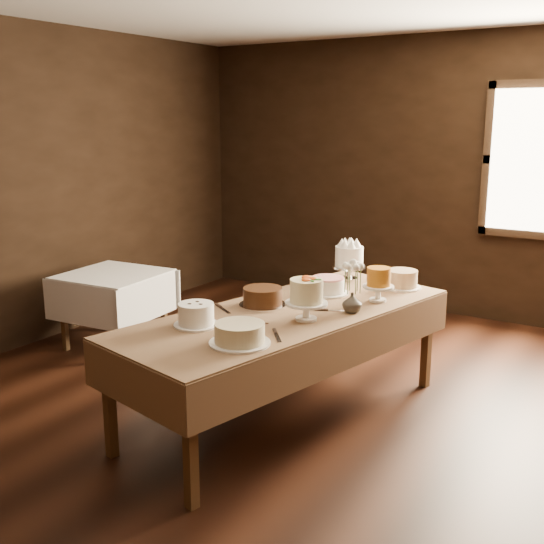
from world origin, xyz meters
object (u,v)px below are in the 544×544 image
(cake_meringue, at_px, (349,264))
(cake_server_d, at_px, (340,311))
(cake_server_a, at_px, (257,323))
(cake_flowers, at_px, (306,302))
(cake_caramel, at_px, (378,286))
(cake_swirl, at_px, (196,315))
(cake_chocolate, at_px, (263,297))
(cake_cream, at_px, (240,334))
(cake_server_e, at_px, (225,311))
(side_table, at_px, (113,281))
(cake_lattice, at_px, (328,287))
(flower_vase, at_px, (352,303))
(cake_speckled, at_px, (402,280))
(display_table, at_px, (287,319))
(cake_server_b, at_px, (278,338))

(cake_meringue, relative_size, cake_server_d, 1.24)
(cake_server_a, bearing_deg, cake_flowers, 22.20)
(cake_caramel, distance_m, cake_swirl, 1.32)
(cake_chocolate, height_order, cake_server_a, cake_chocolate)
(cake_cream, bearing_deg, cake_server_e, 133.29)
(side_table, distance_m, cake_lattice, 2.07)
(cake_cream, relative_size, cake_server_a, 1.46)
(side_table, height_order, cake_lattice, cake_lattice)
(cake_meringue, xyz_separation_m, flower_vase, (0.40, -0.79, -0.06))
(cake_server_a, bearing_deg, cake_speckled, 49.19)
(cake_flowers, relative_size, cake_cream, 0.79)
(cake_speckled, relative_size, cake_server_d, 1.20)
(cake_swirl, height_order, cake_server_a, cake_swirl)
(cake_caramel, xyz_separation_m, cake_server_d, (-0.12, -0.35, -0.10))
(cake_lattice, xyz_separation_m, flower_vase, (0.35, -0.34, 0.01))
(cake_chocolate, height_order, cake_swirl, cake_swirl)
(display_table, distance_m, cake_speckled, 1.07)
(cake_server_b, bearing_deg, cake_flowers, 145.18)
(side_table, distance_m, cake_server_a, 2.15)
(cake_speckled, height_order, cake_server_b, cake_speckled)
(side_table, xyz_separation_m, cake_caramel, (2.45, 0.11, 0.27))
(cake_caramel, bearing_deg, cake_cream, -104.15)
(cake_flowers, xyz_separation_m, cake_swirl, (-0.52, -0.46, -0.05))
(side_table, distance_m, cake_cream, 2.42)
(cake_server_d, bearing_deg, cake_caramel, 43.61)
(cake_caramel, xyz_separation_m, cake_flowers, (-0.21, -0.64, 0.01))
(cake_caramel, height_order, cake_chocolate, cake_caramel)
(cake_caramel, relative_size, cake_server_e, 1.05)
(cake_lattice, bearing_deg, cake_meringue, 96.66)
(cake_swirl, bearing_deg, display_table, 60.42)
(cake_chocolate, relative_size, cake_server_d, 1.56)
(cake_meringue, distance_m, cake_server_e, 1.25)
(cake_cream, distance_m, cake_server_b, 0.24)
(flower_vase, bearing_deg, cake_server_b, -100.94)
(cake_server_a, bearing_deg, cake_server_d, 36.04)
(side_table, relative_size, cake_speckled, 2.96)
(side_table, bearing_deg, cake_chocolate, -12.57)
(cake_speckled, bearing_deg, flower_vase, -93.12)
(cake_speckled, distance_m, cake_flowers, 1.10)
(cake_lattice, bearing_deg, cake_chocolate, -114.03)
(cake_cream, bearing_deg, display_table, 98.32)
(cake_server_a, bearing_deg, cake_server_b, -55.99)
(display_table, relative_size, flower_vase, 19.27)
(cake_cream, bearing_deg, cake_flowers, 80.28)
(cake_server_b, relative_size, flower_vase, 1.80)
(display_table, bearing_deg, cake_chocolate, 172.23)
(cake_lattice, relative_size, cake_server_d, 1.40)
(cake_chocolate, bearing_deg, cake_cream, -66.70)
(display_table, height_order, cake_server_a, cake_server_a)
(cake_meringue, distance_m, cake_caramel, 0.63)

